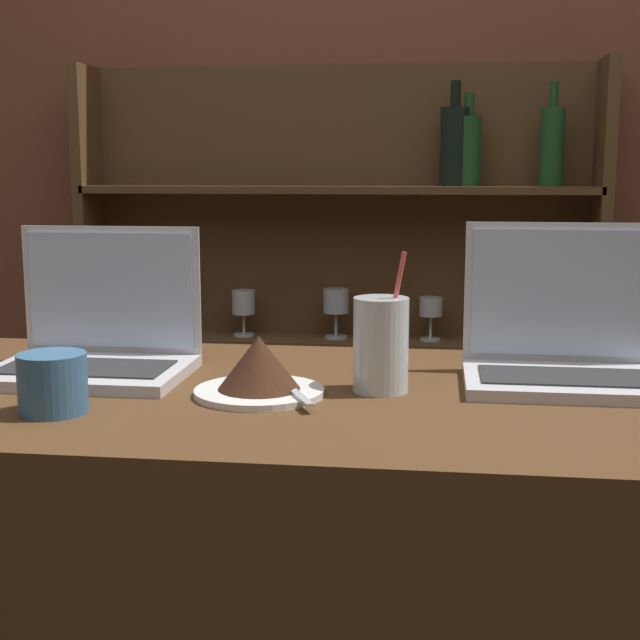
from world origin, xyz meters
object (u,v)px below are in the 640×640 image
laptop_near (97,342)px  coffee_cup (53,383)px  laptop_far (564,346)px  cake_plate (259,370)px  water_glass (381,345)px

laptop_near → coffee_cup: (0.03, -0.24, -0.01)m
laptop_far → cake_plate: (-0.44, -0.14, -0.02)m
laptop_far → water_glass: size_ratio=1.46×
cake_plate → water_glass: 0.18m
laptop_near → cake_plate: laptop_near is taller
laptop_near → water_glass: laptop_near is taller
laptop_far → laptop_near: bearing=-177.5°
cake_plate → laptop_far: bearing=18.1°
cake_plate → water_glass: (0.17, 0.05, 0.03)m
laptop_near → laptop_far: 0.73m
cake_plate → water_glass: size_ratio=0.91×
water_glass → coffee_cup: (-0.42, -0.17, -0.03)m
laptop_far → cake_plate: size_ratio=1.60×
cake_plate → water_glass: water_glass is taller
laptop_far → water_glass: laptop_far is taller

